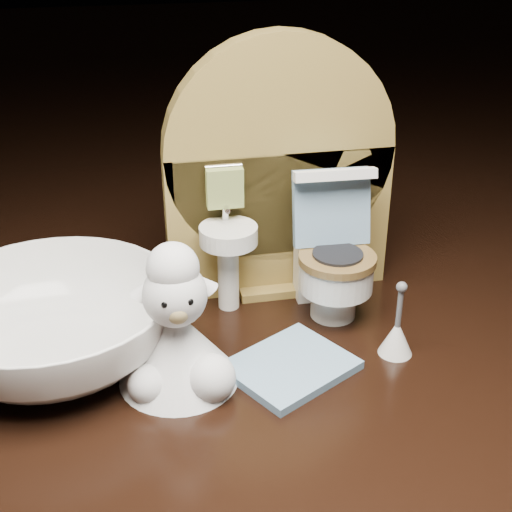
{
  "coord_description": "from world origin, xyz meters",
  "views": [
    {
      "loc": [
        -0.09,
        -0.3,
        0.22
      ],
      "look_at": [
        -0.02,
        0.02,
        0.05
      ],
      "focal_mm": 50.0,
      "sensor_mm": 36.0,
      "label": 1
    }
  ],
  "objects": [
    {
      "name": "toilet_brush",
      "position": [
        0.04,
        -0.02,
        0.01
      ],
      "size": [
        0.02,
        0.02,
        0.04
      ],
      "color": "white",
      "rests_on": "ground"
    },
    {
      "name": "toy_toilet",
      "position": [
        0.02,
        0.03,
        0.03
      ],
      "size": [
        0.04,
        0.05,
        0.08
      ],
      "rotation": [
        0.0,
        0.0,
        -0.04
      ],
      "color": "white",
      "rests_on": "ground"
    },
    {
      "name": "bath_mat",
      "position": [
        -0.01,
        -0.02,
        0.0
      ],
      "size": [
        0.07,
        0.07,
        0.0
      ],
      "primitive_type": "cube",
      "rotation": [
        0.0,
        0.0,
        0.51
      ],
      "color": "#6E93B1",
      "rests_on": "ground"
    },
    {
      "name": "backdrop_panel",
      "position": [
        -0.0,
        0.06,
        0.07
      ],
      "size": [
        0.13,
        0.05,
        0.15
      ],
      "color": "olive",
      "rests_on": "ground"
    },
    {
      "name": "plush_lamb",
      "position": [
        -0.07,
        -0.02,
        0.03
      ],
      "size": [
        0.06,
        0.06,
        0.08
      ],
      "rotation": [
        0.0,
        0.0,
        0.0
      ],
      "color": "white",
      "rests_on": "ground"
    },
    {
      "name": "ceramic_bowl",
      "position": [
        -0.13,
        0.01,
        0.02
      ],
      "size": [
        0.16,
        0.16,
        0.04
      ],
      "primitive_type": "imported",
      "rotation": [
        0.0,
        0.0,
        -0.41
      ],
      "color": "white",
      "rests_on": "ground"
    }
  ]
}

